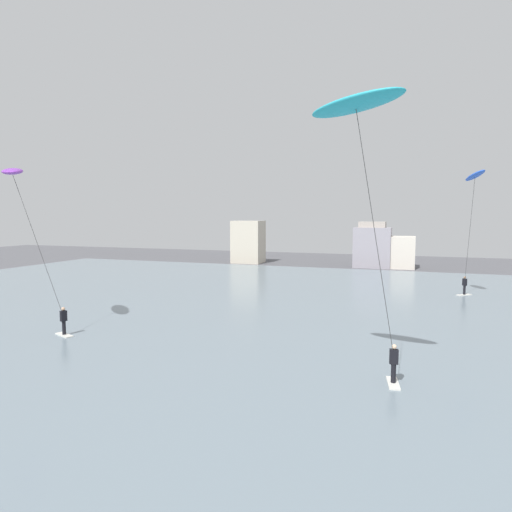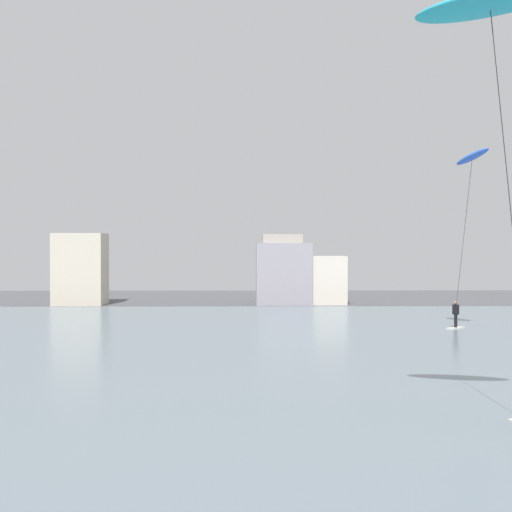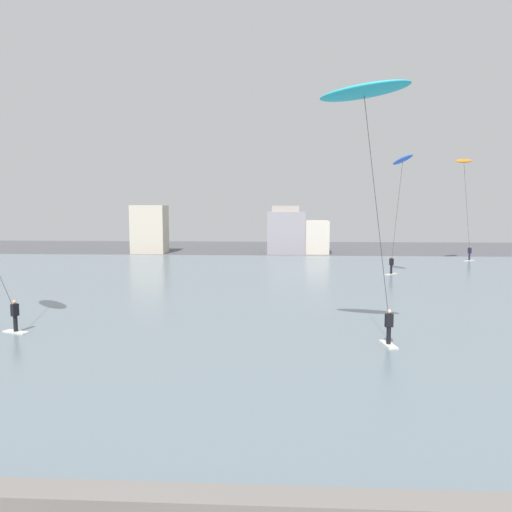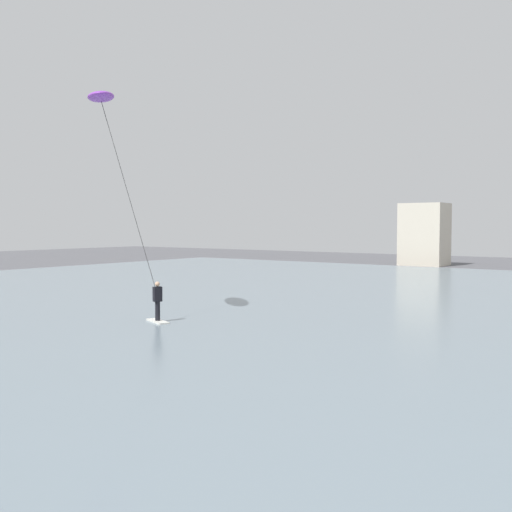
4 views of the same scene
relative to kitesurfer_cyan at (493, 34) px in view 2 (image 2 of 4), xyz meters
name	(u,v)px [view 2 (image 2 of 4)]	position (x,y,z in m)	size (l,w,h in m)	color
water_bay	(255,355)	(-5.81, 14.34, -10.25)	(84.00, 52.00, 0.10)	slate
far_shore_buildings	(231,273)	(-7.58, 44.07, -7.51)	(25.50, 4.22, 6.25)	beige
kitesurfer_cyan	(493,34)	(0.00, 0.00, 0.00)	(3.91, 3.30, 11.42)	silver
kitesurfer_blue	(470,176)	(6.55, 22.08, -1.24)	(1.75, 4.72, 10.57)	silver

